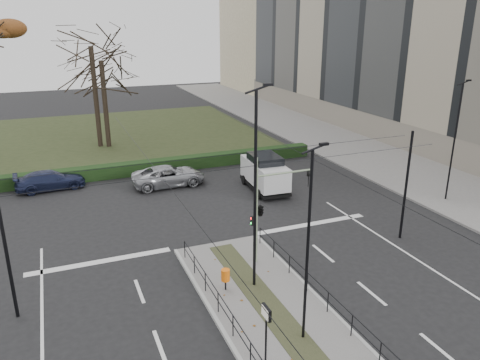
# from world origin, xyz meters

# --- Properties ---
(ground) EXTENTS (140.00, 140.00, 0.00)m
(ground) POSITION_xyz_m (0.00, 0.00, 0.00)
(ground) COLOR black
(ground) RESTS_ON ground
(median_island) EXTENTS (4.40, 15.00, 0.14)m
(median_island) POSITION_xyz_m (0.00, -2.50, 0.07)
(median_island) COLOR #605D5B
(median_island) RESTS_ON ground
(sidewalk_east) EXTENTS (8.00, 90.00, 0.14)m
(sidewalk_east) POSITION_xyz_m (18.00, 22.00, 0.07)
(sidewalk_east) COLOR #605D5B
(sidewalk_east) RESTS_ON ground
(park) EXTENTS (38.00, 26.00, 0.10)m
(park) POSITION_xyz_m (-6.00, 32.00, 0.05)
(park) COLOR #273018
(park) RESTS_ON ground
(hedge) EXTENTS (38.00, 1.00, 1.00)m
(hedge) POSITION_xyz_m (-6.00, 18.60, 0.50)
(hedge) COLOR black
(hedge) RESTS_ON ground
(apartment_block) EXTENTS (13.09, 52.10, 21.64)m
(apartment_block) POSITION_xyz_m (27.97, 23.97, 10.39)
(apartment_block) COLOR tan
(apartment_block) RESTS_ON ground
(median_railing) EXTENTS (4.14, 13.24, 0.92)m
(median_railing) POSITION_xyz_m (0.00, -2.60, 0.98)
(median_railing) COLOR black
(median_railing) RESTS_ON median_island
(catenary) EXTENTS (20.00, 34.00, 6.00)m
(catenary) POSITION_xyz_m (0.00, 1.62, 3.42)
(catenary) COLOR black
(catenary) RESTS_ON ground
(traffic_light) EXTENTS (3.23, 1.81, 4.74)m
(traffic_light) POSITION_xyz_m (1.33, 2.32, 2.90)
(traffic_light) COLOR gray
(traffic_light) RESTS_ON median_island
(litter_bin) EXTENTS (0.38, 0.38, 0.98)m
(litter_bin) POSITION_xyz_m (-1.20, 0.49, 0.84)
(litter_bin) COLOR black
(litter_bin) RESTS_ON median_island
(info_panel) EXTENTS (0.12, 0.57, 2.19)m
(info_panel) POSITION_xyz_m (-1.51, -4.29, 1.86)
(info_panel) COLOR black
(info_panel) RESTS_ON median_island
(streetlamp_median_near) EXTENTS (0.62, 0.13, 7.43)m
(streetlamp_median_near) POSITION_xyz_m (0.37, -3.64, 3.92)
(streetlamp_median_near) COLOR black
(streetlamp_median_near) RESTS_ON median_island
(streetlamp_median_far) EXTENTS (0.74, 0.15, 8.87)m
(streetlamp_median_far) POSITION_xyz_m (0.14, 0.38, 4.65)
(streetlamp_median_far) COLOR black
(streetlamp_median_far) RESTS_ON median_island
(streetlamp_sidewalk) EXTENTS (0.65, 0.13, 7.75)m
(streetlamp_sidewalk) POSITION_xyz_m (16.15, 5.33, 4.08)
(streetlamp_sidewalk) COLOR black
(streetlamp_sidewalk) RESTS_ON sidewalk_east
(parked_car_third) EXTENTS (4.78, 2.21, 1.35)m
(parked_car_third) POSITION_xyz_m (-8.02, 17.52, 0.68)
(parked_car_third) COLOR #1B2140
(parked_car_third) RESTS_ON ground
(parked_car_fourth) EXTENTS (5.25, 2.50, 1.45)m
(parked_car_fourth) POSITION_xyz_m (-0.08, 15.20, 0.72)
(parked_car_fourth) COLOR #96989D
(parked_car_fourth) RESTS_ON ground
(white_van) EXTENTS (2.42, 4.91, 2.53)m
(white_van) POSITION_xyz_m (5.93, 11.78, 1.31)
(white_van) COLOR silver
(white_van) RESTS_ON ground
(bare_tree_center) EXTENTS (7.21, 7.21, 12.03)m
(bare_tree_center) POSITION_xyz_m (-3.45, 28.22, 8.49)
(bare_tree_center) COLOR black
(bare_tree_center) RESTS_ON park
(bare_tree_near) EXTENTS (6.97, 6.97, 10.42)m
(bare_tree_near) POSITION_xyz_m (-2.72, 27.83, 7.36)
(bare_tree_near) COLOR black
(bare_tree_near) RESTS_ON park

